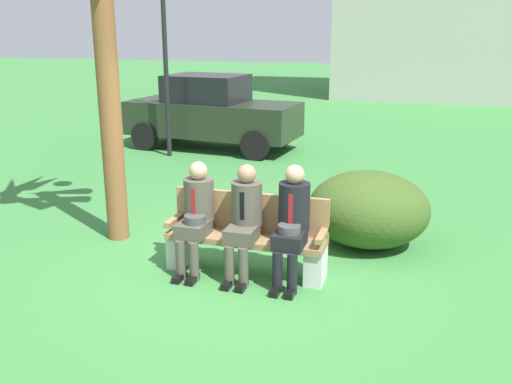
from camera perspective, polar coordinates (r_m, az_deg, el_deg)
ground_plane at (r=6.59m, az=-1.63°, el=-7.85°), size 80.00×80.00×0.00m
park_bench at (r=6.40m, az=-0.91°, el=-4.54°), size 1.81×0.44×0.90m
seated_man_left at (r=6.38m, az=-6.09°, el=-2.00°), size 0.34×0.72×1.26m
seated_man_middle at (r=6.19m, az=-1.19°, el=-2.42°), size 0.34×0.72×1.27m
seated_man_right at (r=6.04m, az=3.66°, el=-2.78°), size 0.34×0.72×1.30m
shrub_near_bench at (r=7.31m, az=11.31°, el=-1.69°), size 1.54×1.41×0.96m
parked_car_near at (r=13.08m, az=-4.51°, el=8.05°), size 4.02×2.00×1.68m
street_lamp at (r=12.24m, az=-9.23°, el=14.83°), size 0.24×0.24×4.02m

